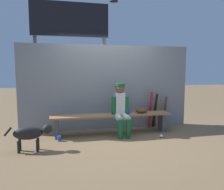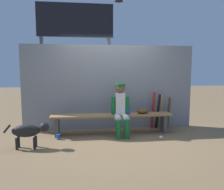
# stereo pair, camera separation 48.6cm
# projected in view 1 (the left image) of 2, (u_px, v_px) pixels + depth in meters

# --- Properties ---
(ground_plane) EXTENTS (30.00, 30.00, 0.00)m
(ground_plane) POSITION_uv_depth(u_px,v_px,m) (112.00, 134.00, 5.07)
(ground_plane) COLOR brown
(chainlink_fence) EXTENTS (4.27, 0.03, 2.10)m
(chainlink_fence) POSITION_uv_depth(u_px,v_px,m) (108.00, 88.00, 5.42)
(chainlink_fence) COLOR gray
(chainlink_fence) RESTS_ON ground_plane
(dugout_bench) EXTENTS (2.79, 0.36, 0.47)m
(dugout_bench) POSITION_uv_depth(u_px,v_px,m) (112.00, 118.00, 5.03)
(dugout_bench) COLOR olive
(dugout_bench) RESTS_ON ground_plane
(player_seated) EXTENTS (0.41, 0.55, 1.18)m
(player_seated) POSITION_uv_depth(u_px,v_px,m) (121.00, 107.00, 4.93)
(player_seated) COLOR silver
(player_seated) RESTS_ON ground_plane
(baseball_glove) EXTENTS (0.28, 0.20, 0.12)m
(baseball_glove) POSITION_uv_depth(u_px,v_px,m) (142.00, 110.00, 5.17)
(baseball_glove) COLOR #593819
(baseball_glove) RESTS_ON dugout_bench
(bat_aluminum_red) EXTENTS (0.08, 0.20, 0.94)m
(bat_aluminum_red) POSITION_uv_depth(u_px,v_px,m) (150.00, 110.00, 5.55)
(bat_aluminum_red) COLOR #B22323
(bat_aluminum_red) RESTS_ON ground_plane
(bat_aluminum_black) EXTENTS (0.09, 0.26, 0.89)m
(bat_aluminum_black) POSITION_uv_depth(u_px,v_px,m) (155.00, 111.00, 5.59)
(bat_aluminum_black) COLOR black
(bat_aluminum_black) RESTS_ON ground_plane
(bat_wood_tan) EXTENTS (0.06, 0.15, 0.86)m
(bat_wood_tan) POSITION_uv_depth(u_px,v_px,m) (157.00, 111.00, 5.69)
(bat_wood_tan) COLOR tan
(bat_wood_tan) RESTS_ON ground_plane
(bat_wood_dark) EXTENTS (0.08, 0.20, 0.81)m
(bat_wood_dark) POSITION_uv_depth(u_px,v_px,m) (165.00, 112.00, 5.69)
(bat_wood_dark) COLOR brown
(bat_wood_dark) RESTS_ON ground_plane
(baseball) EXTENTS (0.07, 0.07, 0.07)m
(baseball) POSITION_uv_depth(u_px,v_px,m) (161.00, 136.00, 4.78)
(baseball) COLOR white
(baseball) RESTS_ON ground_plane
(cup_on_ground) EXTENTS (0.08, 0.08, 0.11)m
(cup_on_ground) POSITION_uv_depth(u_px,v_px,m) (59.00, 138.00, 4.55)
(cup_on_ground) COLOR #1E47AD
(cup_on_ground) RESTS_ON ground_plane
(cup_on_bench) EXTENTS (0.08, 0.08, 0.11)m
(cup_on_bench) POSITION_uv_depth(u_px,v_px,m) (128.00, 112.00, 5.05)
(cup_on_bench) COLOR #1E47AD
(cup_on_bench) RESTS_ON dugout_bench
(scoreboard) EXTENTS (2.40, 0.27, 3.57)m
(scoreboard) POSITION_uv_depth(u_px,v_px,m) (72.00, 32.00, 6.00)
(scoreboard) COLOR #3F3F42
(scoreboard) RESTS_ON ground_plane
(dog) EXTENTS (0.84, 0.20, 0.49)m
(dog) POSITION_uv_depth(u_px,v_px,m) (31.00, 133.00, 3.96)
(dog) COLOR black
(dog) RESTS_ON ground_plane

